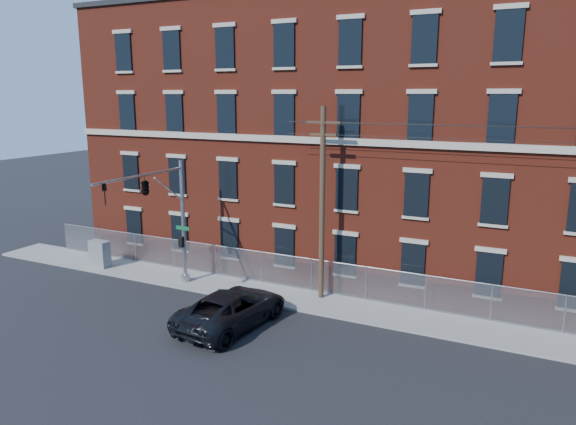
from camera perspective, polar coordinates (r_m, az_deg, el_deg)
The scene contains 8 objects.
ground at distance 25.47m, azimuth -5.77°, elevation -12.50°, with size 140.00×140.00×0.00m, color black.
sidewalk at distance 26.77m, azimuth 23.60°, elevation -12.11°, with size 65.00×3.00×0.12m, color gray.
mill_building at distance 33.60m, azimuth 25.55°, elevation 6.84°, with size 55.30×14.32×16.30m.
chain_link_fence at distance 27.60m, azimuth 23.92°, elevation -9.16°, with size 59.06×0.06×1.85m.
traffic_signal_mast at distance 28.93m, azimuth -13.88°, elevation 1.45°, with size 0.90×6.75×7.00m.
utility_pole_near at distance 27.72m, azimuth 3.62°, elevation 1.22°, with size 1.80×0.28×10.00m.
pickup_truck at distance 25.87m, azimuth -5.94°, elevation -10.02°, with size 2.86×6.20×1.72m, color black.
utility_cabinet at distance 35.83m, azimuth -19.24°, elevation -4.12°, with size 1.32×0.66×1.65m, color slate.
Camera 1 is at (12.32, -19.57, 10.67)m, focal length 33.71 mm.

